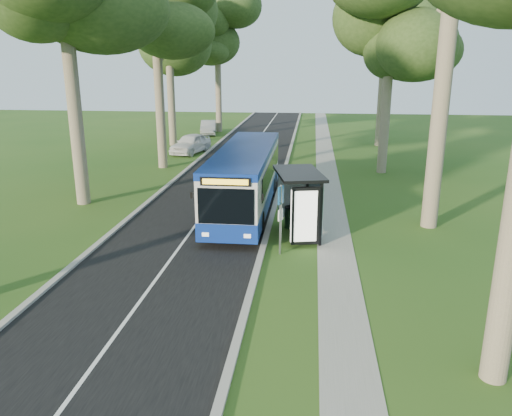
% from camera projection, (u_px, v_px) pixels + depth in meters
% --- Properties ---
extents(ground, '(120.00, 120.00, 0.00)m').
position_uv_depth(ground, '(257.00, 269.00, 18.71)').
color(ground, '#264E18').
rests_on(ground, ground).
extents(road, '(7.00, 100.00, 0.02)m').
position_uv_depth(road, '(216.00, 197.00, 28.62)').
color(road, black).
rests_on(road, ground).
extents(kerb_east, '(0.25, 100.00, 0.12)m').
position_uv_depth(kerb_east, '(277.00, 198.00, 28.23)').
color(kerb_east, '#9E9B93').
rests_on(kerb_east, ground).
extents(kerb_west, '(0.25, 100.00, 0.12)m').
position_uv_depth(kerb_west, '(157.00, 195.00, 28.98)').
color(kerb_west, '#9E9B93').
rests_on(kerb_west, ground).
extents(centre_line, '(0.12, 100.00, 0.00)m').
position_uv_depth(centre_line, '(216.00, 197.00, 28.62)').
color(centre_line, white).
rests_on(centre_line, road).
extents(footpath, '(1.50, 100.00, 0.02)m').
position_uv_depth(footpath, '(330.00, 201.00, 27.92)').
color(footpath, gray).
rests_on(footpath, ground).
extents(bus, '(2.61, 12.29, 3.25)m').
position_uv_depth(bus, '(246.00, 178.00, 25.81)').
color(bus, silver).
rests_on(bus, ground).
extents(bus_stop_sign, '(0.20, 0.38, 2.87)m').
position_uv_depth(bus_stop_sign, '(281.00, 212.00, 19.71)').
color(bus_stop_sign, gray).
rests_on(bus_stop_sign, ground).
extents(bus_shelter, '(2.52, 3.70, 2.91)m').
position_uv_depth(bus_shelter, '(302.00, 194.00, 21.34)').
color(bus_shelter, black).
rests_on(bus_shelter, ground).
extents(litter_bin, '(0.59, 0.59, 1.02)m').
position_uv_depth(litter_bin, '(291.00, 217.00, 23.28)').
color(litter_bin, black).
rests_on(litter_bin, ground).
extents(car_white, '(3.04, 5.16, 1.65)m').
position_uv_depth(car_white, '(191.00, 143.00, 42.33)').
color(car_white, silver).
rests_on(car_white, ground).
extents(car_silver, '(2.29, 4.66, 1.47)m').
position_uv_depth(car_silver, '(208.00, 128.00, 53.20)').
color(car_silver, '#9EA1A5').
rests_on(car_silver, ground).
extents(tree_west_c, '(5.20, 5.20, 14.29)m').
position_uv_depth(tree_west_c, '(155.00, 14.00, 33.86)').
color(tree_west_c, '#7A6B56').
rests_on(tree_west_c, ground).
extents(tree_west_d, '(5.20, 5.20, 15.41)m').
position_uv_depth(tree_west_d, '(167.00, 15.00, 43.38)').
color(tree_west_d, '#7A6B56').
rests_on(tree_west_d, ground).
extents(tree_west_e, '(5.20, 5.20, 14.57)m').
position_uv_depth(tree_west_e, '(217.00, 29.00, 52.82)').
color(tree_west_e, '#7A6B56').
rests_on(tree_west_e, ground).
extents(tree_east_c, '(5.20, 5.20, 14.17)m').
position_uv_depth(tree_east_c, '(393.00, 13.00, 32.18)').
color(tree_east_c, '#7A6B56').
rests_on(tree_east_c, ground).
extents(tree_east_d, '(5.20, 5.20, 12.98)m').
position_uv_depth(tree_east_d, '(385.00, 36.00, 43.74)').
color(tree_east_d, '#7A6B56').
rests_on(tree_east_d, ground).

